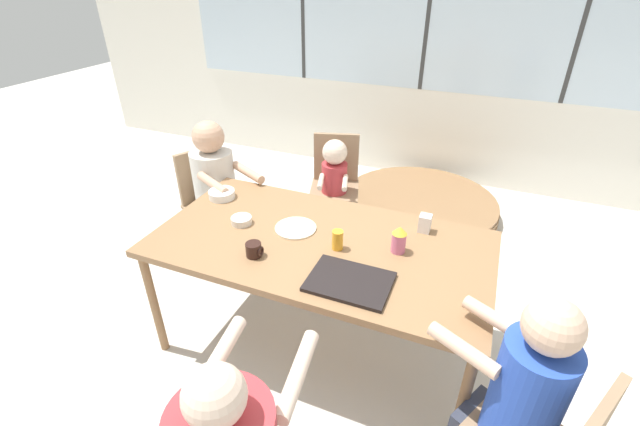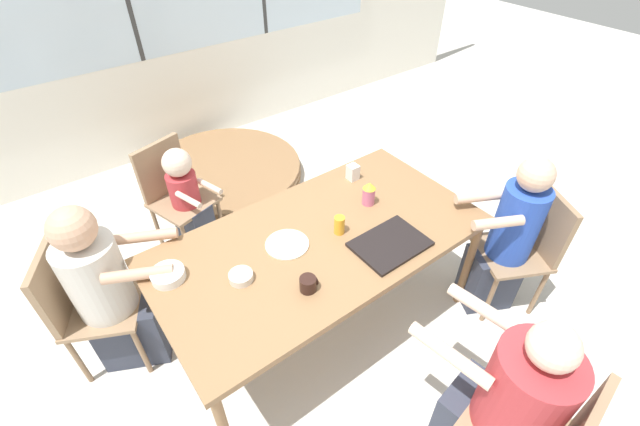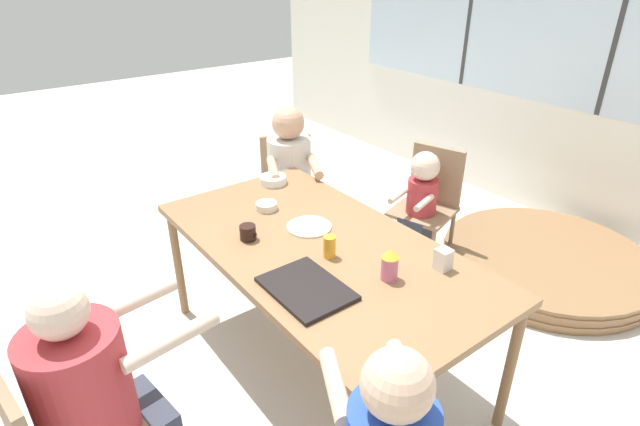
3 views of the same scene
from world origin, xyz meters
TOP-DOWN VIEW (x-y plane):
  - ground_plane at (0.00, 0.00)m, footprint 16.00×16.00m
  - wall_back_with_windows at (0.00, 2.71)m, footprint 8.40×0.08m
  - dining_table at (0.00, 0.00)m, footprint 1.85×0.97m
  - chair_for_man_blue_shirt at (-1.19, 0.60)m, footprint 0.54×0.54m
  - chair_for_toddler at (-0.39, 1.28)m, footprint 0.50×0.50m
  - person_woman_green_shirt at (0.16, -1.15)m, footprint 0.42×0.67m
  - person_man_blue_shirt at (-1.05, 0.52)m, footprint 0.64×0.52m
  - person_toddler at (-0.34, 1.13)m, footprint 0.31×0.42m
  - food_tray_dark at (0.27, -0.28)m, footprint 0.39×0.29m
  - coffee_mug at (-0.26, -0.26)m, footprint 0.09×0.08m
  - sippy_cup at (0.42, 0.07)m, footprint 0.08×0.08m
  - juice_glass at (0.11, -0.03)m, footprint 0.06×0.06m
  - milk_carton_small at (0.51, 0.32)m, footprint 0.07×0.07m
  - bowl_white_shallow at (-0.50, -0.01)m, footprint 0.12×0.12m
  - bowl_cereal at (-0.78, 0.22)m, footprint 0.17×0.17m
  - plate_tortillas at (-0.18, 0.06)m, footprint 0.24×0.24m
  - folded_table_stack at (0.26, 1.86)m, footprint 1.46×1.46m

SIDE VIEW (x-z plane):
  - ground_plane at x=0.00m, z-range 0.00..0.00m
  - folded_table_stack at x=0.26m, z-range 0.00..0.15m
  - person_toddler at x=-0.34m, z-range -0.01..0.88m
  - person_woman_green_shirt at x=0.16m, z-range -0.06..1.06m
  - chair_for_man_blue_shirt at x=-1.19m, z-range 0.08..0.95m
  - chair_for_toddler at x=-0.39m, z-range 0.08..0.95m
  - person_man_blue_shirt at x=-1.05m, z-range -0.05..1.09m
  - dining_table at x=0.00m, z-range 0.33..1.09m
  - plate_tortillas at x=-0.18m, z-range 0.76..0.77m
  - food_tray_dark at x=0.27m, z-range 0.76..0.78m
  - bowl_white_shallow at x=-0.50m, z-range 0.76..0.81m
  - bowl_cereal at x=-0.78m, z-range 0.76..0.81m
  - coffee_mug at x=-0.26m, z-range 0.76..0.84m
  - milk_carton_small at x=0.51m, z-range 0.76..0.87m
  - juice_glass at x=0.11m, z-range 0.76..0.87m
  - sippy_cup at x=0.42m, z-range 0.77..0.92m
  - wall_back_with_windows at x=0.00m, z-range 0.02..2.82m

